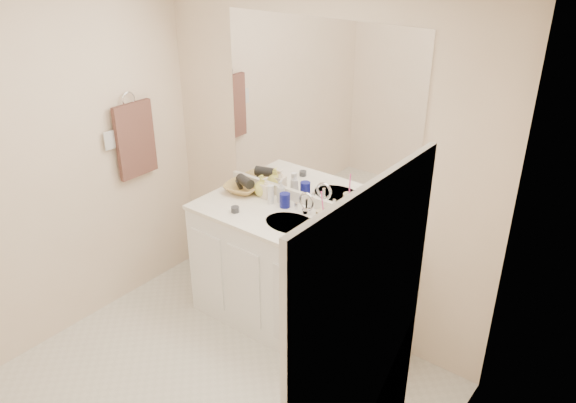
# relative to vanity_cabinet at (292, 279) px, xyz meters

# --- Properties ---
(wall_back) EXTENTS (2.60, 0.02, 2.40)m
(wall_back) POSITION_rel_vanity_cabinet_xyz_m (0.00, 0.28, 0.77)
(wall_back) COLOR beige
(wall_back) RESTS_ON floor
(wall_left) EXTENTS (0.02, 2.60, 2.40)m
(wall_left) POSITION_rel_vanity_cabinet_xyz_m (-1.30, -1.02, 0.77)
(wall_left) COLOR beige
(wall_left) RESTS_ON floor
(wall_right) EXTENTS (0.02, 2.60, 2.40)m
(wall_right) POSITION_rel_vanity_cabinet_xyz_m (1.30, -1.02, 0.77)
(wall_right) COLOR beige
(wall_right) RESTS_ON floor
(vanity_cabinet) EXTENTS (1.50, 0.55, 0.85)m
(vanity_cabinet) POSITION_rel_vanity_cabinet_xyz_m (0.00, 0.00, 0.00)
(vanity_cabinet) COLOR white
(vanity_cabinet) RESTS_ON floor
(countertop) EXTENTS (1.52, 0.57, 0.03)m
(countertop) POSITION_rel_vanity_cabinet_xyz_m (0.00, 0.00, 0.44)
(countertop) COLOR white
(countertop) RESTS_ON vanity_cabinet
(backsplash) EXTENTS (1.52, 0.03, 0.08)m
(backsplash) POSITION_rel_vanity_cabinet_xyz_m (0.00, 0.26, 0.50)
(backsplash) COLOR white
(backsplash) RESTS_ON countertop
(sink_basin) EXTENTS (0.37, 0.37, 0.02)m
(sink_basin) POSITION_rel_vanity_cabinet_xyz_m (0.00, -0.02, 0.44)
(sink_basin) COLOR beige
(sink_basin) RESTS_ON countertop
(faucet) EXTENTS (0.02, 0.02, 0.11)m
(faucet) POSITION_rel_vanity_cabinet_xyz_m (0.00, 0.16, 0.51)
(faucet) COLOR silver
(faucet) RESTS_ON countertop
(mirror) EXTENTS (1.48, 0.01, 1.20)m
(mirror) POSITION_rel_vanity_cabinet_xyz_m (0.00, 0.27, 1.14)
(mirror) COLOR white
(mirror) RESTS_ON wall_back
(blue_mug) EXTENTS (0.08, 0.08, 0.10)m
(blue_mug) POSITION_rel_vanity_cabinet_xyz_m (-0.18, 0.14, 0.51)
(blue_mug) COLOR navy
(blue_mug) RESTS_ON countertop
(tan_cup) EXTENTS (0.08, 0.08, 0.09)m
(tan_cup) POSITION_rel_vanity_cabinet_xyz_m (0.16, 0.10, 0.50)
(tan_cup) COLOR tan
(tan_cup) RESTS_ON countertop
(toothbrush) EXTENTS (0.02, 0.03, 0.18)m
(toothbrush) POSITION_rel_vanity_cabinet_xyz_m (0.17, 0.10, 0.60)
(toothbrush) COLOR #FF43A2
(toothbrush) RESTS_ON tan_cup
(mouthwash_bottle) EXTENTS (0.09, 0.09, 0.17)m
(mouthwash_bottle) POSITION_rel_vanity_cabinet_xyz_m (0.43, 0.05, 0.54)
(mouthwash_bottle) COLOR #0B8E87
(mouthwash_bottle) RESTS_ON countertop
(clear_pump_bottle) EXTENTS (0.07, 0.07, 0.17)m
(clear_pump_bottle) POSITION_rel_vanity_cabinet_xyz_m (0.48, 0.13, 0.54)
(clear_pump_bottle) COLOR white
(clear_pump_bottle) RESTS_ON countertop
(soap_dish) EXTENTS (0.11, 0.09, 0.01)m
(soap_dish) POSITION_rel_vanity_cabinet_xyz_m (0.33, -0.11, 0.46)
(soap_dish) COLOR silver
(soap_dish) RESTS_ON countertop
(green_soap) EXTENTS (0.08, 0.07, 0.02)m
(green_soap) POSITION_rel_vanity_cabinet_xyz_m (0.33, -0.11, 0.48)
(green_soap) COLOR #7FD233
(green_soap) RESTS_ON soap_dish
(orange_comb) EXTENTS (0.14, 0.04, 0.01)m
(orange_comb) POSITION_rel_vanity_cabinet_xyz_m (0.20, -0.19, 0.46)
(orange_comb) COLOR #FF5F1A
(orange_comb) RESTS_ON countertop
(dark_jar) EXTENTS (0.08, 0.08, 0.04)m
(dark_jar) POSITION_rel_vanity_cabinet_xyz_m (-0.40, -0.13, 0.48)
(dark_jar) COLOR #313237
(dark_jar) RESTS_ON countertop
(extra_white_bottle) EXTENTS (0.05, 0.05, 0.14)m
(extra_white_bottle) POSITION_rel_vanity_cabinet_xyz_m (-0.29, 0.13, 0.52)
(extra_white_bottle) COLOR white
(extra_white_bottle) RESTS_ON countertop
(soap_bottle_white) EXTENTS (0.07, 0.07, 0.17)m
(soap_bottle_white) POSITION_rel_vanity_cabinet_xyz_m (-0.24, 0.18, 0.54)
(soap_bottle_white) COLOR silver
(soap_bottle_white) RESTS_ON countertop
(soap_bottle_cream) EXTENTS (0.08, 0.08, 0.16)m
(soap_bottle_cream) POSITION_rel_vanity_cabinet_xyz_m (-0.37, 0.18, 0.53)
(soap_bottle_cream) COLOR #FFEBCF
(soap_bottle_cream) RESTS_ON countertop
(soap_bottle_yellow) EXTENTS (0.15, 0.15, 0.16)m
(soap_bottle_yellow) POSITION_rel_vanity_cabinet_xyz_m (-0.42, 0.19, 0.53)
(soap_bottle_yellow) COLOR #D3CF52
(soap_bottle_yellow) RESTS_ON countertop
(wicker_basket) EXTENTS (0.31, 0.31, 0.06)m
(wicker_basket) POSITION_rel_vanity_cabinet_xyz_m (-0.57, 0.15, 0.49)
(wicker_basket) COLOR #AD8645
(wicker_basket) RESTS_ON countertop
(hair_dryer) EXTENTS (0.16, 0.12, 0.07)m
(hair_dryer) POSITION_rel_vanity_cabinet_xyz_m (-0.55, 0.15, 0.54)
(hair_dryer) COLOR black
(hair_dryer) RESTS_ON wicker_basket
(towel_ring) EXTENTS (0.01, 0.11, 0.11)m
(towel_ring) POSITION_rel_vanity_cabinet_xyz_m (-1.27, -0.25, 1.12)
(towel_ring) COLOR silver
(towel_ring) RESTS_ON wall_left
(hand_towel) EXTENTS (0.04, 0.32, 0.55)m
(hand_towel) POSITION_rel_vanity_cabinet_xyz_m (-1.25, -0.25, 0.82)
(hand_towel) COLOR #3A231F
(hand_towel) RESTS_ON towel_ring
(switch_plate) EXTENTS (0.01, 0.08, 0.13)m
(switch_plate) POSITION_rel_vanity_cabinet_xyz_m (-1.27, -0.45, 0.88)
(switch_plate) COLOR silver
(switch_plate) RESTS_ON wall_left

